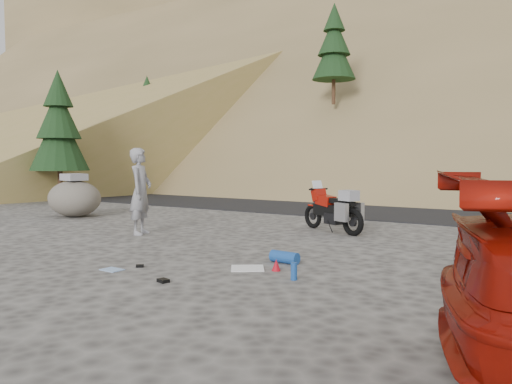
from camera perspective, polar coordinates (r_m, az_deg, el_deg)
ground at (r=9.43m, az=-4.76°, el=-6.33°), size 140.00×140.00×0.00m
road at (r=17.36m, az=13.89°, el=-1.82°), size 120.00×7.00×0.05m
hillside at (r=49.43m, az=26.85°, el=14.32°), size 120.00×73.00×46.72m
conifer_verge at (r=20.51m, az=-21.61°, el=6.94°), size 2.20×2.20×5.04m
motorcycle at (r=11.41m, az=9.00°, el=-2.08°), size 1.84×1.02×1.17m
man at (r=11.33m, az=-12.97°, el=-4.72°), size 0.70×0.82×1.90m
boulder at (r=15.26m, az=-20.04°, el=-0.66°), size 2.03×1.90×1.23m
small_rock at (r=16.59m, az=-20.71°, el=-1.50°), size 0.79×0.74×0.41m
gear_white_cloth at (r=7.60m, az=-0.98°, el=-8.70°), size 0.65×0.64×0.02m
gear_blue_mat at (r=8.00m, az=3.28°, el=-7.45°), size 0.49×0.23×0.19m
gear_bottle at (r=6.91m, az=4.35°, el=-9.02°), size 0.11×0.11×0.24m
gear_funnel at (r=7.46m, az=2.32°, el=-8.33°), size 0.18×0.18×0.17m
gear_glove_a at (r=6.91m, az=-10.56°, el=-9.92°), size 0.18×0.15×0.05m
gear_glove_b at (r=7.91m, az=-13.13°, el=-8.23°), size 0.14×0.14×0.04m
gear_blue_cloth at (r=7.81m, az=-16.12°, el=-8.52°), size 0.32×0.24×0.01m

